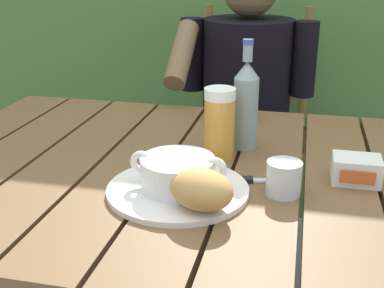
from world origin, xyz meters
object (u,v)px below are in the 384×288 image
(serving_plate, at_px, (178,190))
(water_glass_small, at_px, (284,178))
(bread_roll, at_px, (201,189))
(table_knife, at_px, (251,180))
(soup_bowl, at_px, (178,172))
(beer_bottle, at_px, (246,104))
(chair_near_diner, at_px, (249,141))
(person_eating, at_px, (244,103))
(beer_glass, at_px, (219,123))
(diner_bowl, at_px, (231,111))
(butter_tub, at_px, (356,170))

(serving_plate, distance_m, water_glass_small, 0.22)
(bread_roll, relative_size, table_knife, 0.94)
(soup_bowl, distance_m, beer_bottle, 0.31)
(chair_near_diner, distance_m, person_eating, 0.30)
(person_eating, distance_m, beer_bottle, 0.59)
(table_knife, bearing_deg, water_glass_small, -31.97)
(person_eating, relative_size, bread_roll, 7.93)
(soup_bowl, bearing_deg, serving_plate, -91.79)
(beer_glass, bearing_deg, bread_roll, -86.62)
(table_knife, bearing_deg, person_eating, 98.35)
(diner_bowl, bearing_deg, serving_plate, -93.62)
(person_eating, height_order, serving_plate, person_eating)
(soup_bowl, relative_size, diner_bowl, 1.42)
(chair_near_diner, bearing_deg, beer_bottle, -84.94)
(serving_plate, xyz_separation_m, beer_glass, (0.05, 0.21, 0.08))
(beer_bottle, bearing_deg, serving_plate, -109.30)
(table_knife, bearing_deg, diner_bowl, 104.43)
(bread_roll, bearing_deg, table_knife, 64.26)
(chair_near_diner, bearing_deg, soup_bowl, -91.75)
(water_glass_small, bearing_deg, butter_tub, 31.45)
(water_glass_small, bearing_deg, serving_plate, -168.92)
(butter_tub, xyz_separation_m, diner_bowl, (-0.33, 0.38, -0.00))
(chair_near_diner, bearing_deg, water_glass_small, -80.01)
(serving_plate, bearing_deg, chair_near_diner, 88.25)
(person_eating, distance_m, bread_roll, 0.93)
(bread_roll, distance_m, beer_bottle, 0.37)
(beer_bottle, relative_size, butter_tub, 2.70)
(butter_tub, bearing_deg, chair_near_diner, 109.53)
(soup_bowl, distance_m, bread_roll, 0.10)
(soup_bowl, height_order, butter_tub, soup_bowl)
(serving_plate, relative_size, beer_glass, 1.73)
(beer_glass, height_order, diner_bowl, beer_glass)
(serving_plate, bearing_deg, beer_glass, 77.30)
(serving_plate, bearing_deg, bread_roll, -49.40)
(person_eating, bearing_deg, table_knife, -81.65)
(person_eating, relative_size, butter_tub, 12.15)
(serving_plate, height_order, soup_bowl, soup_bowl)
(chair_near_diner, distance_m, serving_plate, 1.09)
(soup_bowl, height_order, table_knife, soup_bowl)
(beer_bottle, bearing_deg, table_knife, -78.36)
(serving_plate, distance_m, beer_glass, 0.23)
(soup_bowl, xyz_separation_m, table_knife, (0.14, 0.08, -0.04))
(person_eating, bearing_deg, butter_tub, -65.34)
(beer_bottle, distance_m, table_knife, 0.23)
(chair_near_diner, height_order, butter_tub, chair_near_diner)
(soup_bowl, bearing_deg, table_knife, 30.69)
(water_glass_small, xyz_separation_m, butter_tub, (0.15, 0.09, -0.01))
(chair_near_diner, bearing_deg, serving_plate, -91.75)
(bread_roll, xyz_separation_m, beer_bottle, (0.04, 0.36, 0.06))
(soup_bowl, xyz_separation_m, beer_bottle, (0.10, 0.29, 0.07))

